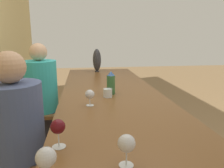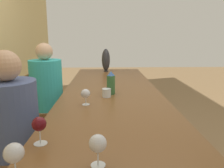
{
  "view_description": "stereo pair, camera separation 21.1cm",
  "coord_description": "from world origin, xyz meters",
  "px_view_note": "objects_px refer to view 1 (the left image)",
  "views": [
    {
      "loc": [
        -2.1,
        0.28,
        1.3
      ],
      "look_at": [
        -0.06,
        0.0,
        0.84
      ],
      "focal_mm": 35.0,
      "sensor_mm": 36.0,
      "label": 1
    },
    {
      "loc": [
        -2.12,
        0.06,
        1.3
      ],
      "look_at": [
        -0.06,
        0.0,
        0.84
      ],
      "focal_mm": 35.0,
      "sensor_mm": 36.0,
      "label": 2
    }
  ],
  "objects_px": {
    "water_tumbler": "(108,93)",
    "chair_near": "(8,154)",
    "wine_glass_1": "(46,158)",
    "chair_far": "(36,109)",
    "water_bottle": "(111,83)",
    "person_far": "(43,94)",
    "vase": "(97,60)",
    "wine_glass_3": "(58,127)",
    "wine_glass_0": "(127,144)",
    "wine_glass_2": "(90,95)",
    "person_near": "(18,132)"
  },
  "relations": [
    {
      "from": "water_bottle",
      "to": "wine_glass_3",
      "type": "distance_m",
      "value": 1.08
    },
    {
      "from": "chair_far",
      "to": "person_far",
      "type": "distance_m",
      "value": 0.19
    },
    {
      "from": "person_far",
      "to": "vase",
      "type": "bearing_deg",
      "value": -37.0
    },
    {
      "from": "water_tumbler",
      "to": "chair_near",
      "type": "bearing_deg",
      "value": 119.34
    },
    {
      "from": "vase",
      "to": "person_near",
      "type": "xyz_separation_m",
      "value": [
        -1.92,
        0.69,
        -0.29
      ]
    },
    {
      "from": "water_bottle",
      "to": "chair_near",
      "type": "height_order",
      "value": "water_bottle"
    },
    {
      "from": "person_near",
      "to": "person_far",
      "type": "relative_size",
      "value": 0.99
    },
    {
      "from": "wine_glass_1",
      "to": "chair_far",
      "type": "height_order",
      "value": "wine_glass_1"
    },
    {
      "from": "water_tumbler",
      "to": "chair_near",
      "type": "xyz_separation_m",
      "value": [
        -0.43,
        0.77,
        -0.31
      ]
    },
    {
      "from": "wine_glass_2",
      "to": "wine_glass_0",
      "type": "bearing_deg",
      "value": -171.64
    },
    {
      "from": "wine_glass_3",
      "to": "chair_near",
      "type": "distance_m",
      "value": 0.73
    },
    {
      "from": "water_bottle",
      "to": "vase",
      "type": "xyz_separation_m",
      "value": [
        1.38,
        0.04,
        0.08
      ]
    },
    {
      "from": "wine_glass_1",
      "to": "person_far",
      "type": "xyz_separation_m",
      "value": [
        1.75,
        0.32,
        -0.2
      ]
    },
    {
      "from": "wine_glass_1",
      "to": "person_near",
      "type": "xyz_separation_m",
      "value": [
        0.75,
        0.32,
        -0.22
      ]
    },
    {
      "from": "chair_far",
      "to": "person_far",
      "type": "height_order",
      "value": "person_far"
    },
    {
      "from": "vase",
      "to": "wine_glass_2",
      "type": "xyz_separation_m",
      "value": [
        -1.71,
        0.17,
        -0.09
      ]
    },
    {
      "from": "vase",
      "to": "wine_glass_1",
      "type": "height_order",
      "value": "vase"
    },
    {
      "from": "water_tumbler",
      "to": "person_far",
      "type": "xyz_separation_m",
      "value": [
        0.57,
        0.69,
        -0.13
      ]
    },
    {
      "from": "water_bottle",
      "to": "person_near",
      "type": "xyz_separation_m",
      "value": [
        -0.54,
        0.73,
        -0.22
      ]
    },
    {
      "from": "wine_glass_0",
      "to": "person_far",
      "type": "bearing_deg",
      "value": 21.19
    },
    {
      "from": "wine_glass_1",
      "to": "chair_far",
      "type": "bearing_deg",
      "value": 13.02
    },
    {
      "from": "vase",
      "to": "wine_glass_2",
      "type": "relative_size",
      "value": 2.71
    },
    {
      "from": "water_tumbler",
      "to": "wine_glass_2",
      "type": "xyz_separation_m",
      "value": [
        -0.23,
        0.17,
        0.05
      ]
    },
    {
      "from": "water_tumbler",
      "to": "wine_glass_0",
      "type": "height_order",
      "value": "wine_glass_0"
    },
    {
      "from": "chair_far",
      "to": "person_far",
      "type": "xyz_separation_m",
      "value": [
        0.0,
        -0.08,
        0.18
      ]
    },
    {
      "from": "water_bottle",
      "to": "person_far",
      "type": "distance_m",
      "value": 0.89
    },
    {
      "from": "water_bottle",
      "to": "wine_glass_1",
      "type": "distance_m",
      "value": 1.35
    },
    {
      "from": "water_bottle",
      "to": "chair_near",
      "type": "bearing_deg",
      "value": 123.57
    },
    {
      "from": "water_tumbler",
      "to": "wine_glass_3",
      "type": "xyz_separation_m",
      "value": [
        -0.89,
        0.35,
        0.07
      ]
    },
    {
      "from": "wine_glass_2",
      "to": "wine_glass_3",
      "type": "height_order",
      "value": "wine_glass_3"
    },
    {
      "from": "wine_glass_0",
      "to": "person_near",
      "type": "height_order",
      "value": "person_near"
    },
    {
      "from": "chair_near",
      "to": "person_far",
      "type": "height_order",
      "value": "person_far"
    },
    {
      "from": "water_tumbler",
      "to": "wine_glass_2",
      "type": "distance_m",
      "value": 0.29
    },
    {
      "from": "chair_far",
      "to": "wine_glass_3",
      "type": "bearing_deg",
      "value": -164.05
    },
    {
      "from": "wine_glass_2",
      "to": "chair_near",
      "type": "xyz_separation_m",
      "value": [
        -0.21,
        0.6,
        -0.36
      ]
    },
    {
      "from": "person_far",
      "to": "chair_near",
      "type": "bearing_deg",
      "value": 175.38
    },
    {
      "from": "chair_near",
      "to": "chair_far",
      "type": "bearing_deg",
      "value": 0.0
    },
    {
      "from": "water_tumbler",
      "to": "wine_glass_0",
      "type": "bearing_deg",
      "value": 177.68
    },
    {
      "from": "water_bottle",
      "to": "water_tumbler",
      "type": "xyz_separation_m",
      "value": [
        -0.11,
        0.04,
        -0.07
      ]
    },
    {
      "from": "person_far",
      "to": "person_near",
      "type": "bearing_deg",
      "value": -179.92
    },
    {
      "from": "wine_glass_3",
      "to": "chair_far",
      "type": "bearing_deg",
      "value": 15.95
    },
    {
      "from": "water_bottle",
      "to": "chair_far",
      "type": "xyz_separation_m",
      "value": [
        0.46,
        0.82,
        -0.38
      ]
    },
    {
      "from": "chair_near",
      "to": "wine_glass_3",
      "type": "bearing_deg",
      "value": -137.72
    },
    {
      "from": "wine_glass_0",
      "to": "person_far",
      "type": "height_order",
      "value": "person_far"
    },
    {
      "from": "water_bottle",
      "to": "chair_far",
      "type": "relative_size",
      "value": 0.26
    },
    {
      "from": "water_bottle",
      "to": "wine_glass_3",
      "type": "height_order",
      "value": "water_bottle"
    },
    {
      "from": "vase",
      "to": "wine_glass_3",
      "type": "bearing_deg",
      "value": 171.51
    },
    {
      "from": "wine_glass_3",
      "to": "water_bottle",
      "type": "bearing_deg",
      "value": -21.73
    },
    {
      "from": "person_far",
      "to": "chair_far",
      "type": "bearing_deg",
      "value": 90.0
    },
    {
      "from": "water_bottle",
      "to": "person_far",
      "type": "relative_size",
      "value": 0.18
    }
  ]
}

